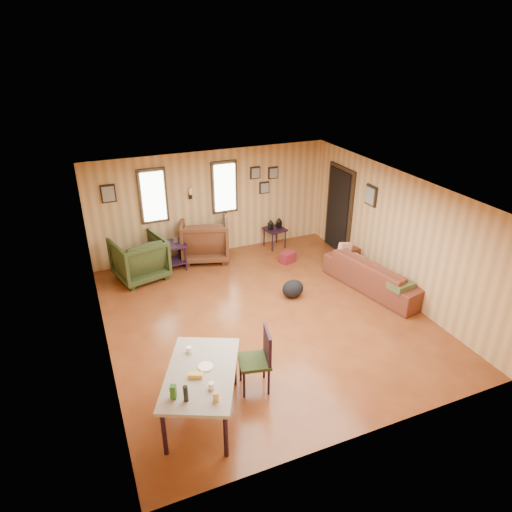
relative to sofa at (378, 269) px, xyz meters
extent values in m
cube|color=brown|center=(-2.50, -0.08, -0.44)|extent=(5.50, 6.00, 0.02)
cube|color=#997C5B|center=(-2.50, -0.08, 1.98)|extent=(5.50, 6.00, 0.02)
cube|color=tan|center=(-2.50, 2.93, 0.77)|extent=(5.50, 0.02, 2.40)
cube|color=tan|center=(-2.50, -3.09, 0.77)|extent=(5.50, 0.02, 2.40)
cube|color=tan|center=(-5.26, -0.08, 0.77)|extent=(0.02, 6.00, 2.40)
cube|color=tan|center=(0.26, -0.08, 0.77)|extent=(0.02, 6.00, 2.40)
cube|color=black|center=(-3.80, 2.89, 1.12)|extent=(0.60, 0.05, 1.20)
cube|color=#E0F2D1|center=(-3.80, 2.85, 1.12)|extent=(0.48, 0.04, 1.06)
cube|color=black|center=(-2.20, 2.89, 1.12)|extent=(0.60, 0.05, 1.20)
cube|color=#E0F2D1|center=(-2.20, 2.85, 1.12)|extent=(0.48, 0.04, 1.06)
cube|color=black|center=(-3.00, 2.87, 1.02)|extent=(0.07, 0.05, 0.12)
cylinder|color=silver|center=(-3.00, 2.81, 1.15)|extent=(0.07, 0.07, 0.14)
cube|color=black|center=(0.22, 1.87, 0.57)|extent=(0.06, 1.00, 2.05)
cube|color=black|center=(0.18, 1.87, 0.57)|extent=(0.04, 0.82, 1.90)
cube|color=black|center=(-1.45, 2.89, 1.37)|extent=(0.24, 0.04, 0.28)
cube|color=#9E998C|center=(-1.45, 2.86, 1.37)|extent=(0.19, 0.02, 0.22)
cube|color=black|center=(-1.00, 2.89, 1.32)|extent=(0.24, 0.04, 0.28)
cube|color=#9E998C|center=(-1.00, 2.86, 1.32)|extent=(0.19, 0.02, 0.22)
cube|color=black|center=(-1.22, 2.89, 0.99)|extent=(0.24, 0.04, 0.28)
cube|color=#9E998C|center=(-1.22, 2.86, 0.99)|extent=(0.19, 0.02, 0.22)
cube|color=black|center=(-4.70, 2.89, 1.29)|extent=(0.30, 0.04, 0.38)
cube|color=#9E998C|center=(-4.70, 2.86, 1.29)|extent=(0.24, 0.02, 0.31)
cube|color=black|center=(0.22, 0.77, 1.27)|extent=(0.04, 0.34, 0.42)
cube|color=#9E998C|center=(0.19, 0.77, 1.27)|extent=(0.02, 0.27, 0.34)
imported|color=brown|center=(0.00, 0.00, 0.00)|extent=(1.11, 2.31, 0.87)
imported|color=#512C18|center=(-2.78, 2.65, 0.10)|extent=(1.29, 1.25, 1.07)
imported|color=#2B3618|center=(-4.32, 2.26, 0.07)|extent=(1.17, 1.12, 1.00)
cube|color=black|center=(-3.61, 2.41, 0.15)|extent=(0.61, 0.56, 0.04)
cube|color=black|center=(-3.61, 2.41, -0.24)|extent=(0.56, 0.51, 0.03)
cylinder|color=black|center=(-3.84, 2.18, -0.15)|extent=(0.04, 0.04, 0.57)
cylinder|color=black|center=(-3.35, 2.22, -0.15)|extent=(0.04, 0.04, 0.57)
cylinder|color=black|center=(-3.87, 2.61, -0.15)|extent=(0.04, 0.04, 0.57)
cylinder|color=black|center=(-3.38, 2.64, -0.15)|extent=(0.04, 0.04, 0.57)
cube|color=#3F2E2A|center=(-3.74, 2.40, 0.24)|extent=(0.11, 0.03, 0.14)
cube|color=#3F2E2A|center=(-3.51, 2.42, 0.23)|extent=(0.10, 0.03, 0.13)
cube|color=black|center=(-1.07, 2.59, 0.02)|extent=(0.52, 0.52, 0.04)
cylinder|color=black|center=(-1.23, 2.38, -0.20)|extent=(0.04, 0.04, 0.46)
cylinder|color=black|center=(-0.86, 2.44, -0.20)|extent=(0.04, 0.04, 0.46)
cylinder|color=black|center=(-1.28, 2.74, -0.20)|extent=(0.04, 0.04, 0.46)
cylinder|color=black|center=(-0.92, 2.80, -0.20)|extent=(0.04, 0.04, 0.46)
cube|color=black|center=(-1.19, 2.57, 0.13)|extent=(0.12, 0.12, 0.17)
cone|color=black|center=(-1.19, 2.57, 0.25)|extent=(0.16, 0.16, 0.09)
cube|color=black|center=(-0.95, 2.61, 0.13)|extent=(0.12, 0.12, 0.17)
cone|color=black|center=(-0.95, 2.61, 0.25)|extent=(0.16, 0.16, 0.09)
cube|color=maroon|center=(-1.14, 1.73, -0.31)|extent=(0.39, 0.34, 0.24)
ellipsoid|color=black|center=(-1.72, 0.32, -0.25)|extent=(0.46, 0.36, 0.37)
cube|color=#47502C|center=(-0.07, -0.79, 0.05)|extent=(0.46, 0.39, 0.14)
cube|color=red|center=(-0.31, 0.76, 0.14)|extent=(0.38, 0.14, 0.37)
cube|color=gray|center=(-0.25, 0.50, 0.04)|extent=(0.39, 0.32, 0.10)
cube|color=#9F9586|center=(-4.23, -1.97, 0.29)|extent=(1.42, 1.71, 0.05)
cylinder|color=black|center=(-4.83, -2.40, -0.08)|extent=(0.08, 0.08, 0.71)
cylinder|color=black|center=(-4.16, -2.71, -0.08)|extent=(0.08, 0.08, 0.71)
cylinder|color=black|center=(-4.30, -1.24, -0.08)|extent=(0.08, 0.08, 0.71)
cylinder|color=black|center=(-3.62, -1.55, -0.08)|extent=(0.08, 0.08, 0.71)
cylinder|color=white|center=(-4.19, -2.32, 0.36)|extent=(0.10, 0.10, 0.09)
cylinder|color=white|center=(-4.26, -1.53, 0.36)|extent=(0.10, 0.10, 0.09)
cube|color=#2C6625|center=(-4.66, -2.29, 0.41)|extent=(0.09, 0.09, 0.19)
cylinder|color=black|center=(-4.53, -2.40, 0.42)|extent=(0.08, 0.08, 0.22)
cylinder|color=#D8A755|center=(-4.20, -2.53, 0.38)|extent=(0.09, 0.09, 0.12)
cylinder|color=white|center=(-4.14, -1.91, 0.33)|extent=(0.26, 0.26, 0.02)
cube|color=yellow|center=(-4.31, -2.04, 0.35)|extent=(0.19, 0.15, 0.06)
cube|color=#2B3618|center=(-3.38, -1.72, 0.03)|extent=(0.52, 0.52, 0.05)
cube|color=black|center=(-3.20, -1.76, 0.29)|extent=(0.13, 0.42, 0.48)
cylinder|color=black|center=(-3.59, -1.86, -0.20)|extent=(0.04, 0.04, 0.46)
cylinder|color=black|center=(-3.25, -1.93, -0.20)|extent=(0.04, 0.04, 0.46)
cylinder|color=black|center=(-3.51, -1.51, -0.20)|extent=(0.04, 0.04, 0.46)
cylinder|color=black|center=(-3.17, -1.59, -0.20)|extent=(0.04, 0.04, 0.46)
camera|label=1|loc=(-5.34, -6.49, 4.25)|focal=32.00mm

